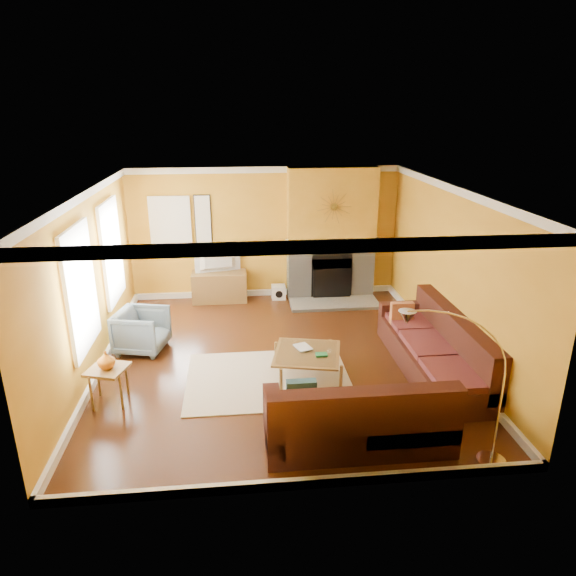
{
  "coord_description": "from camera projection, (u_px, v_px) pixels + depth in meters",
  "views": [
    {
      "loc": [
        -0.59,
        -7.35,
        3.82
      ],
      "look_at": [
        0.21,
        0.4,
        1.06
      ],
      "focal_mm": 32.0,
      "sensor_mm": 36.0,
      "label": 1
    }
  ],
  "objects": [
    {
      "name": "wall_art",
      "position": [
        203.0,
        223.0,
        10.36
      ],
      "size": [
        0.34,
        0.04,
        1.14
      ],
      "primitive_type": "cube",
      "color": "white",
      "rests_on": "wall_back"
    },
    {
      "name": "subwoofer",
      "position": [
        278.0,
        292.0,
        10.77
      ],
      "size": [
        0.28,
        0.28,
        0.28
      ],
      "primitive_type": "cube",
      "color": "white",
      "rests_on": "floor"
    },
    {
      "name": "book",
      "position": [
        297.0,
        349.0,
        7.69
      ],
      "size": [
        0.29,
        0.34,
        0.03
      ],
      "primitive_type": "imported",
      "rotation": [
        0.0,
        0.0,
        0.36
      ],
      "color": "white",
      "rests_on": "coffee_table"
    },
    {
      "name": "hearth",
      "position": [
        334.0,
        303.0,
        10.46
      ],
      "size": [
        1.8,
        0.7,
        0.06
      ],
      "primitive_type": "cube",
      "color": "gray",
      "rests_on": "floor"
    },
    {
      "name": "vase",
      "position": [
        106.0,
        360.0,
        6.8
      ],
      "size": [
        0.3,
        0.3,
        0.25
      ],
      "primitive_type": "imported",
      "rotation": [
        0.0,
        0.0,
        -0.34
      ],
      "color": "orange",
      "rests_on": "side_table"
    },
    {
      "name": "side_table",
      "position": [
        109.0,
        385.0,
        6.93
      ],
      "size": [
        0.6,
        0.6,
        0.53
      ],
      "primitive_type": null,
      "rotation": [
        0.0,
        0.0,
        -0.3
      ],
      "color": "brown",
      "rests_on": "floor"
    },
    {
      "name": "wall_front",
      "position": [
        303.0,
        378.0,
        4.95
      ],
      "size": [
        5.5,
        0.02,
        2.7
      ],
      "primitive_type": "cube",
      "color": "gold",
      "rests_on": "ground"
    },
    {
      "name": "armchair",
      "position": [
        142.0,
        331.0,
        8.41
      ],
      "size": [
        0.93,
        0.91,
        0.71
      ],
      "primitive_type": "imported",
      "rotation": [
        0.0,
        0.0,
        1.34
      ],
      "color": "slate",
      "rests_on": "floor"
    },
    {
      "name": "wall_back",
      "position": [
        265.0,
        233.0,
        10.6
      ],
      "size": [
        5.5,
        0.02,
        2.7
      ],
      "primitive_type": "cube",
      "color": "gold",
      "rests_on": "ground"
    },
    {
      "name": "rug",
      "position": [
        268.0,
        379.0,
        7.61
      ],
      "size": [
        2.4,
        1.8,
        0.02
      ],
      "primitive_type": "cube",
      "color": "beige",
      "rests_on": "floor"
    },
    {
      "name": "mantel",
      "position": [
        333.0,
        242.0,
        10.34
      ],
      "size": [
        1.92,
        0.22,
        0.08
      ],
      "primitive_type": "cube",
      "color": "white",
      "rests_on": "fireplace"
    },
    {
      "name": "crown_molding",
      "position": [
        276.0,
        194.0,
        7.34
      ],
      "size": [
        5.5,
        6.0,
        0.12
      ],
      "primitive_type": null,
      "color": "white",
      "rests_on": "ceiling"
    },
    {
      "name": "ceiling",
      "position": [
        276.0,
        189.0,
        7.32
      ],
      "size": [
        5.5,
        6.0,
        0.02
      ],
      "primitive_type": "cube",
      "color": "white",
      "rests_on": "ground"
    },
    {
      "name": "floor",
      "position": [
        278.0,
        359.0,
        8.23
      ],
      "size": [
        5.5,
        6.0,
        0.02
      ],
      "primitive_type": "cube",
      "color": "#512711",
      "rests_on": "ground"
    },
    {
      "name": "arc_lamp",
      "position": [
        456.0,
        393.0,
        5.45
      ],
      "size": [
        1.23,
        0.36,
        1.91
      ],
      "primitive_type": null,
      "color": "silver",
      "rests_on": "floor"
    },
    {
      "name": "wall_right",
      "position": [
        452.0,
        273.0,
        8.04
      ],
      "size": [
        0.02,
        6.0,
        2.7
      ],
      "primitive_type": "cube",
      "color": "gold",
      "rests_on": "ground"
    },
    {
      "name": "sectional_sofa",
      "position": [
        367.0,
        357.0,
        7.3
      ],
      "size": [
        3.08,
        3.49,
        0.9
      ],
      "primitive_type": null,
      "color": "#401B14",
      "rests_on": "floor"
    },
    {
      "name": "coffee_table",
      "position": [
        307.0,
        363.0,
        7.68
      ],
      "size": [
        1.14,
        1.14,
        0.38
      ],
      "primitive_type": null,
      "rotation": [
        0.0,
        0.0,
        -0.22
      ],
      "color": "white",
      "rests_on": "floor"
    },
    {
      "name": "window_back",
      "position": [
        171.0,
        226.0,
        10.3
      ],
      "size": [
        0.82,
        0.06,
        1.22
      ],
      "primitive_type": "cube",
      "color": "white",
      "rests_on": "wall_back"
    },
    {
      "name": "tv",
      "position": [
        218.0,
        260.0,
        10.41
      ],
      "size": [
        0.94,
        0.32,
        0.54
      ],
      "primitive_type": "imported",
      "rotation": [
        0.0,
        0.0,
        3.35
      ],
      "color": "black",
      "rests_on": "media_console"
    },
    {
      "name": "media_console",
      "position": [
        220.0,
        286.0,
        10.6
      ],
      "size": [
        1.12,
        0.5,
        0.61
      ],
      "primitive_type": "cube",
      "color": "brown",
      "rests_on": "floor"
    },
    {
      "name": "window_left_far",
      "position": [
        79.0,
        289.0,
        6.9
      ],
      "size": [
        0.06,
        1.22,
        1.72
      ],
      "primitive_type": "cube",
      "color": "white",
      "rests_on": "wall_left"
    },
    {
      "name": "sunburst",
      "position": [
        334.0,
        207.0,
        10.12
      ],
      "size": [
        0.7,
        0.04,
        0.7
      ],
      "primitive_type": null,
      "color": "olive",
      "rests_on": "fireplace"
    },
    {
      "name": "window_left_near",
      "position": [
        111.0,
        252.0,
        8.68
      ],
      "size": [
        0.06,
        1.22,
        1.72
      ],
      "primitive_type": "cube",
      "color": "white",
      "rests_on": "wall_left"
    },
    {
      "name": "wall_left",
      "position": [
        89.0,
        285.0,
        7.51
      ],
      "size": [
        0.02,
        6.0,
        2.7
      ],
      "primitive_type": "cube",
      "color": "gold",
      "rests_on": "ground"
    },
    {
      "name": "fireplace",
      "position": [
        331.0,
        234.0,
        10.53
      ],
      "size": [
        1.8,
        0.4,
        2.7
      ],
      "primitive_type": null,
      "color": "gray",
      "rests_on": "floor"
    },
    {
      "name": "baseboard",
      "position": [
        278.0,
        355.0,
        8.21
      ],
      "size": [
        5.5,
        6.0,
        0.12
      ],
      "primitive_type": null,
      "color": "white",
      "rests_on": "floor"
    }
  ]
}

